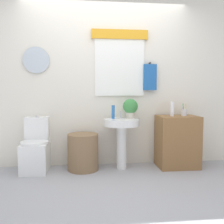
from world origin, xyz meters
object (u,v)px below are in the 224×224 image
Objects in this scene: potted_plant at (130,107)px; lotion_bottle at (172,109)px; toilet at (36,150)px; wooden_cabinet at (177,141)px; laundry_hamper at (83,152)px; soap_bottle at (113,112)px; pedestal_sink at (122,131)px; toothbrush_cup at (184,112)px.

potted_plant is 1.35× the size of lotion_bottle.
potted_plant reaches higher than toilet.
potted_plant is (-0.72, 0.06, 0.52)m from wooden_cabinet.
laundry_hamper is 0.96m from potted_plant.
pedestal_sink is at bearing -22.62° from soap_bottle.
laundry_hamper is 1.63m from toothbrush_cup.
wooden_cabinet is at bearing -169.11° from toothbrush_cup.
soap_bottle is at bearing 6.35° from laundry_hamper.
wooden_cabinet is 2.64× the size of potted_plant.
wooden_cabinet reaches higher than pedestal_sink.
toothbrush_cup is at bearing 0.75° from laundry_hamper.
lotion_bottle is (0.87, -0.09, 0.05)m from soap_bottle.
pedestal_sink is 0.38m from potted_plant.
pedestal_sink is at bearing -1.56° from toilet.
lotion_bottle reaches higher than pedestal_sink.
toilet is at bearing -178.93° from potted_plant.
laundry_hamper is at bearing -173.65° from soap_bottle.
laundry_hamper is 1.46m from lotion_bottle.
pedestal_sink is (0.57, 0.00, 0.30)m from laundry_hamper.
wooden_cabinet is at bearing -0.00° from pedestal_sink.
toilet is at bearing 177.88° from lotion_bottle.
wooden_cabinet is at bearing 0.00° from laundry_hamper.
soap_bottle is 0.88m from lotion_bottle.
laundry_hamper is at bearing -180.00° from pedestal_sink.
potted_plant reaches higher than toothbrush_cup.
laundry_hamper is 1.80× the size of potted_plant.
pedestal_sink is 3.73× the size of soap_bottle.
toilet is 1.52m from potted_plant.
potted_plant is 1.59× the size of toothbrush_cup.
potted_plant reaches higher than pedestal_sink.
soap_bottle is at bearing 178.41° from toothbrush_cup.
toothbrush_cup is (1.08, -0.03, -0.01)m from soap_bottle.
potted_plant is 0.83m from toothbrush_cup.
pedestal_sink reaches higher than laundry_hamper.
lotion_bottle is (-0.10, -0.04, 0.50)m from wooden_cabinet.
pedestal_sink is 2.52× the size of potted_plant.
toothbrush_cup is (0.96, 0.02, 0.27)m from pedestal_sink.
toothbrush_cup is (0.21, 0.06, -0.06)m from lotion_bottle.
toilet is at bearing 179.07° from wooden_cabinet.
pedestal_sink is at bearing -178.81° from toothbrush_cup.
lotion_bottle is (0.75, -0.04, 0.32)m from pedestal_sink.
potted_plant is at bearing 170.72° from lotion_bottle.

